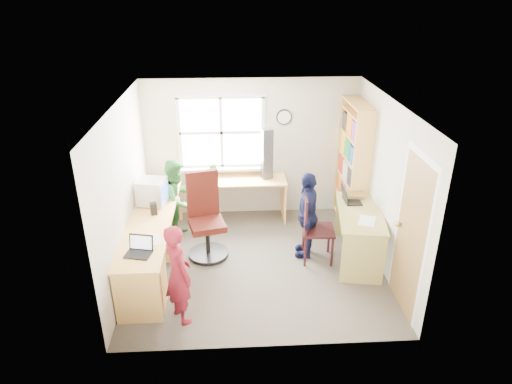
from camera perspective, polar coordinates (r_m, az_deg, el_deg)
room at (r=6.34m, az=0.18°, el=0.79°), size 3.64×3.44×2.44m
l_desk at (r=6.43m, az=-11.52°, el=-7.10°), size 2.38×2.95×0.75m
right_desk at (r=6.85m, az=12.78°, el=-4.00°), size 0.83×1.44×0.78m
bookshelf at (r=7.68m, az=11.99°, el=2.90°), size 0.30×1.02×2.10m
swivel_chair at (r=6.86m, az=-6.31°, el=-3.56°), size 0.73×0.73×1.30m
wooden_chair at (r=6.71m, az=7.16°, el=-4.21°), size 0.49×0.49×1.04m
crt_monitor at (r=6.98m, az=-12.86°, el=0.03°), size 0.46×0.42×0.39m
laptop_left at (r=5.85m, az=-14.36°, el=-6.94°), size 0.36×0.32×0.21m
laptop_right at (r=7.01m, az=11.57°, el=-0.77°), size 0.28×0.33×0.23m
speaker_a at (r=6.71m, az=-12.69°, el=-2.04°), size 0.11×0.11×0.18m
speaker_b at (r=7.24m, az=-11.97°, el=0.04°), size 0.09×0.09×0.17m
cd_tower at (r=7.64m, az=1.38°, el=4.78°), size 0.20×0.19×0.87m
game_box at (r=7.20m, az=12.10°, el=-0.32°), size 0.31×0.31×0.06m
paper_a at (r=6.11m, az=-12.90°, el=-5.81°), size 0.27×0.33×0.00m
paper_b at (r=6.52m, az=13.70°, el=-3.52°), size 0.32×0.38×0.00m
potted_plant at (r=7.72m, az=-5.52°, el=2.58°), size 0.17×0.15×0.29m
person_red at (r=5.57m, az=-9.69°, el=-10.06°), size 0.51×0.57×1.30m
person_green at (r=7.33m, az=-9.82°, el=-0.88°), size 0.73×0.80×1.33m
person_navy at (r=6.78m, az=6.43°, el=-2.85°), size 0.45×0.83×1.34m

